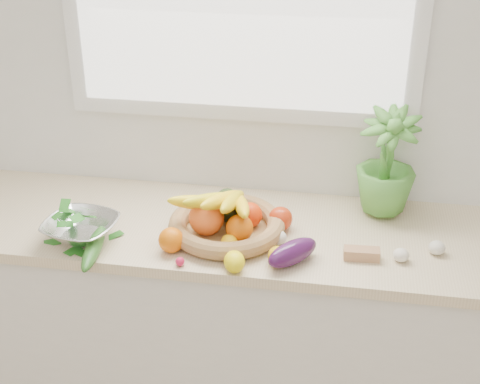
% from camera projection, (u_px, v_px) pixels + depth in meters
% --- Properties ---
extents(back_wall, '(4.50, 0.02, 2.70)m').
position_uv_depth(back_wall, '(241.00, 79.00, 2.46)').
color(back_wall, white).
rests_on(back_wall, ground).
extents(counter_cabinet, '(2.20, 0.58, 0.86)m').
position_uv_depth(counter_cabinet, '(228.00, 329.00, 2.62)').
color(counter_cabinet, silver).
rests_on(counter_cabinet, ground).
extents(countertop, '(2.24, 0.62, 0.04)m').
position_uv_depth(countertop, '(227.00, 230.00, 2.41)').
color(countertop, beige).
rests_on(countertop, counter_cabinet).
extents(orange_loose, '(0.09, 0.09, 0.09)m').
position_uv_depth(orange_loose, '(171.00, 240.00, 2.23)').
color(orange_loose, orange).
rests_on(orange_loose, countertop).
extents(lemon_a, '(0.09, 0.10, 0.07)m').
position_uv_depth(lemon_a, '(234.00, 262.00, 2.13)').
color(lemon_a, yellow).
rests_on(lemon_a, countertop).
extents(lemon_b, '(0.07, 0.08, 0.06)m').
position_uv_depth(lemon_b, '(277.00, 256.00, 2.17)').
color(lemon_b, '#D59F0B').
rests_on(lemon_b, countertop).
extents(lemon_c, '(0.08, 0.09, 0.06)m').
position_uv_depth(lemon_c, '(229.00, 244.00, 2.24)').
color(lemon_c, yellow).
rests_on(lemon_c, countertop).
extents(apple, '(0.11, 0.11, 0.09)m').
position_uv_depth(apple, '(280.00, 219.00, 2.36)').
color(apple, red).
rests_on(apple, countertop).
extents(ginger, '(0.12, 0.05, 0.04)m').
position_uv_depth(ginger, '(362.00, 254.00, 2.20)').
color(ginger, tan).
rests_on(ginger, countertop).
extents(garlic_a, '(0.05, 0.05, 0.05)m').
position_uv_depth(garlic_a, '(401.00, 255.00, 2.19)').
color(garlic_a, beige).
rests_on(garlic_a, countertop).
extents(garlic_b, '(0.07, 0.07, 0.05)m').
position_uv_depth(garlic_b, '(437.00, 248.00, 2.23)').
color(garlic_b, silver).
rests_on(garlic_b, countertop).
extents(garlic_c, '(0.06, 0.06, 0.05)m').
position_uv_depth(garlic_c, '(278.00, 237.00, 2.28)').
color(garlic_c, beige).
rests_on(garlic_c, countertop).
extents(eggplant, '(0.19, 0.20, 0.08)m').
position_uv_depth(eggplant, '(293.00, 252.00, 2.17)').
color(eggplant, '#39103E').
rests_on(eggplant, countertop).
extents(cucumber, '(0.09, 0.28, 0.05)m').
position_uv_depth(cucumber, '(94.00, 248.00, 2.22)').
color(cucumber, '#275218').
rests_on(cucumber, countertop).
extents(radish, '(0.03, 0.03, 0.03)m').
position_uv_depth(radish, '(180.00, 262.00, 2.17)').
color(radish, '#D51A45').
rests_on(radish, countertop).
extents(potted_herb, '(0.24, 0.24, 0.39)m').
position_uv_depth(potted_herb, '(387.00, 161.00, 2.39)').
color(potted_herb, '#4F9937').
rests_on(potted_herb, countertop).
extents(fruit_basket, '(0.54, 0.54, 0.20)m').
position_uv_depth(fruit_basket, '(226.00, 219.00, 2.33)').
color(fruit_basket, '#B1854E').
rests_on(fruit_basket, countertop).
extents(colander_with_spinach, '(0.28, 0.28, 0.13)m').
position_uv_depth(colander_with_spinach, '(81.00, 225.00, 2.28)').
color(colander_with_spinach, silver).
rests_on(colander_with_spinach, countertop).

